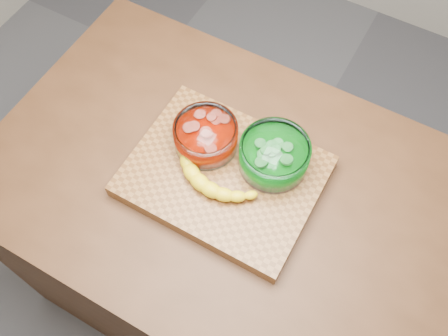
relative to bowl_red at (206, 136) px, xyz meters
The scene contains 6 objects.
ground 0.98m from the bowl_red, 31.69° to the right, with size 3.50×3.50×0.00m, color #57575B.
counter 0.53m from the bowl_red, 31.69° to the right, with size 1.20×0.80×0.90m, color #462815.
cutting_board 0.11m from the bowl_red, 31.69° to the right, with size 0.45×0.35×0.04m, color brown.
bowl_red is the anchor object (origin of this frame).
bowl_green 0.17m from the bowl_red, 10.21° to the left, with size 0.17×0.17×0.08m.
banana 0.09m from the bowl_red, 46.95° to the right, with size 0.27×0.15×0.04m, color yellow, non-canonical shape.
Camera 1 is at (0.28, -0.50, 1.99)m, focal length 40.00 mm.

